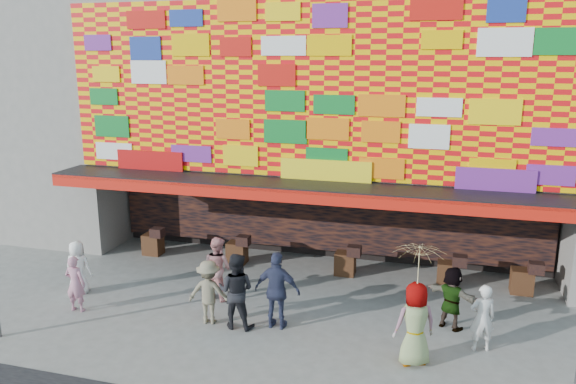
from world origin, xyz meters
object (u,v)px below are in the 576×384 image
object	(u,v)px
ped_a	(78,267)
ped_e	(277,290)
ped_b	(75,284)
ped_d	(209,292)
ped_c	(236,291)
parasol	(418,268)
ped_f	(452,298)
ped_i	(218,268)
ped_h	(482,318)
ped_g	(415,324)

from	to	relation	value
ped_a	ped_e	world-z (taller)	ped_e
ped_a	ped_b	bearing A→B (deg)	115.66
ped_a	ped_d	distance (m)	4.28
ped_e	ped_d	bearing A→B (deg)	8.31
ped_c	parasol	size ratio (longest dim) A/B	0.96
ped_a	ped_c	bearing A→B (deg)	165.12
ped_b	ped_f	distance (m)	9.52
ped_b	ped_e	xyz separation A→B (m)	(5.30, 0.54, 0.22)
ped_b	ped_d	distance (m)	3.61
ped_f	ped_i	distance (m)	6.14
ped_b	ped_f	bearing A→B (deg)	-172.24
parasol	ped_a	bearing A→B (deg)	172.45
ped_a	ped_c	distance (m)	5.01
ped_f	ped_i	world-z (taller)	ped_i
ped_h	ped_c	bearing A→B (deg)	-13.24
ped_c	parasol	xyz separation A→B (m)	(4.28, -0.55, 1.26)
ped_c	ped_f	bearing A→B (deg)	-165.86
ped_e	ped_i	xyz separation A→B (m)	(-2.07, 1.22, -0.10)
ped_d	ped_i	bearing A→B (deg)	-82.82
ped_d	ped_h	size ratio (longest dim) A/B	1.03
ped_h	ped_i	xyz separation A→B (m)	(-6.80, 0.99, 0.08)
parasol	ped_f	bearing A→B (deg)	68.24
ped_e	ped_g	world-z (taller)	ped_e
ped_b	ped_c	bearing A→B (deg)	-178.27
ped_d	ped_e	distance (m)	1.73
ped_a	ped_e	bearing A→B (deg)	168.61
ped_a	ped_f	world-z (taller)	ped_f
ped_f	ped_a	bearing A→B (deg)	32.91
ped_e	ped_h	world-z (taller)	ped_e
ped_a	ped_g	world-z (taller)	ped_g
ped_g	ped_d	bearing A→B (deg)	-30.88
ped_e	ped_i	size ratio (longest dim) A/B	1.11
ped_b	ped_e	distance (m)	5.33
ped_c	ped_d	bearing A→B (deg)	-3.29
ped_a	ped_g	bearing A→B (deg)	165.35
ped_b	parasol	size ratio (longest dim) A/B	0.77
ped_i	parasol	world-z (taller)	parasol
ped_g	parasol	bearing A→B (deg)	155.57
ped_c	ped_f	distance (m)	5.23
ped_e	ped_f	world-z (taller)	ped_e
ped_i	ped_f	bearing A→B (deg)	-158.77
ped_g	ped_i	distance (m)	5.74
ped_e	ped_g	size ratio (longest dim) A/B	1.05
ped_b	ped_e	world-z (taller)	ped_e
ped_b	ped_h	world-z (taller)	ped_h
ped_b	ped_f	xyz separation A→B (m)	(9.37, 1.68, 0.04)
ped_d	ped_g	distance (m)	5.05
ped_b	ped_g	distance (m)	8.61
ped_d	ped_f	size ratio (longest dim) A/B	1.03
ped_d	ped_f	world-z (taller)	ped_d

